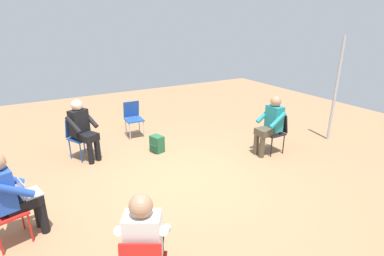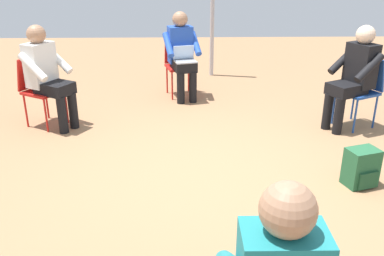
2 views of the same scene
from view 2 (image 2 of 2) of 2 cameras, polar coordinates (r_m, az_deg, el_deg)
name	(u,v)px [view 2 (image 2 of 2)]	position (r m, az deg, el deg)	size (l,w,h in m)	color
ground_plane	(212,178)	(4.14, 2.72, -6.62)	(14.61, 14.61, 0.00)	#99704C
chair_northeast	(39,86)	(5.56, -19.72, 5.29)	(0.56, 0.57, 0.85)	red
chair_southeast	(362,87)	(5.60, 21.70, 5.13)	(0.55, 0.57, 0.85)	#1E4799
chair_east	(179,62)	(6.43, -1.72, 8.79)	(0.52, 0.49, 0.85)	red
person_with_laptop	(182,51)	(6.23, -1.35, 10.20)	(0.59, 0.57, 1.24)	black
person_in_white	(47,72)	(5.39, -18.79, 7.09)	(0.62, 0.63, 1.24)	black
person_in_black	(354,73)	(5.43, 20.84, 6.92)	(0.62, 0.62, 1.24)	black
backpack_near_laptop_user	(361,169)	(4.25, 21.56, -5.15)	(0.30, 0.33, 0.36)	#235B38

